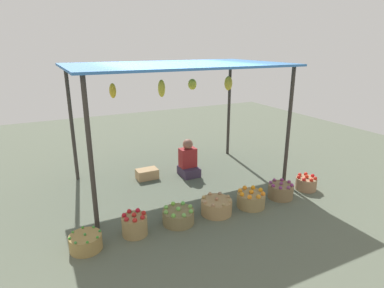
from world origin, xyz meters
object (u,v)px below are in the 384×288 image
at_px(basket_green_chilies, 86,242).
at_px(basket_red_tomatoes, 306,183).
at_px(basket_oranges, 251,199).
at_px(wooden_crate_near_vendor, 147,174).
at_px(basket_red_apples, 135,225).
at_px(basket_purple_onions, 281,191).
at_px(basket_potatoes, 216,206).
at_px(vendor_person, 188,162).
at_px(basket_green_apples, 178,216).

bearing_deg(basket_green_chilies, basket_red_tomatoes, 1.02).
distance_m(basket_oranges, wooden_crate_near_vendor, 2.26).
relative_size(basket_red_apples, basket_red_tomatoes, 0.95).
relative_size(basket_oranges, wooden_crate_near_vendor, 1.12).
height_order(basket_purple_onions, basket_red_tomatoes, basket_purple_onions).
height_order(basket_red_tomatoes, wooden_crate_near_vendor, basket_red_tomatoes).
height_order(basket_oranges, basket_red_tomatoes, basket_oranges).
xyz_separation_m(basket_potatoes, basket_red_tomatoes, (1.99, 0.02, 0.00)).
relative_size(vendor_person, basket_green_chilies, 1.81).
bearing_deg(basket_green_apples, basket_red_apples, -179.51).
bearing_deg(vendor_person, basket_purple_onions, -58.76).
relative_size(basket_potatoes, wooden_crate_near_vendor, 1.19).
bearing_deg(basket_purple_onions, basket_oranges, -177.47).
bearing_deg(vendor_person, basket_red_tomatoes, -44.08).
height_order(basket_green_chilies, basket_potatoes, basket_potatoes).
bearing_deg(basket_oranges, vendor_person, 101.54).
relative_size(basket_green_apples, basket_oranges, 1.02).
height_order(vendor_person, basket_red_tomatoes, vendor_person).
bearing_deg(basket_oranges, basket_green_chilies, 179.84).
xyz_separation_m(basket_green_apples, basket_potatoes, (0.68, -0.01, 0.01)).
xyz_separation_m(basket_green_chilies, basket_oranges, (2.71, -0.01, 0.02)).
bearing_deg(basket_potatoes, basket_red_apples, 179.98).
bearing_deg(basket_green_apples, vendor_person, 59.56).
bearing_deg(basket_green_chilies, wooden_crate_near_vendor, 51.57).
height_order(basket_oranges, basket_purple_onions, basket_oranges).
xyz_separation_m(basket_green_chilies, basket_green_apples, (1.39, 0.05, 0.01)).
bearing_deg(basket_red_apples, basket_green_chilies, -176.04).
relative_size(vendor_person, basket_purple_onions, 1.76).
distance_m(vendor_person, basket_red_apples, 2.35).
bearing_deg(basket_green_apples, basket_oranges, -2.65).
height_order(basket_green_apples, basket_purple_onions, basket_purple_onions).
height_order(vendor_person, basket_green_apples, vendor_person).
bearing_deg(vendor_person, basket_oranges, -78.46).
bearing_deg(basket_purple_onions, vendor_person, 121.24).
xyz_separation_m(basket_red_apples, wooden_crate_near_vendor, (0.82, 1.86, -0.05)).
height_order(basket_oranges, wooden_crate_near_vendor, basket_oranges).
bearing_deg(basket_red_tomatoes, wooden_crate_near_vendor, 143.98).
distance_m(basket_potatoes, basket_purple_onions, 1.32).
bearing_deg(vendor_person, basket_green_apples, -120.44).
xyz_separation_m(basket_red_tomatoes, wooden_crate_near_vendor, (-2.53, 1.84, -0.02)).
bearing_deg(basket_red_apples, basket_green_apples, 0.49).
height_order(basket_green_chilies, basket_red_apples, basket_red_apples).
distance_m(vendor_person, basket_potatoes, 1.70).
relative_size(basket_potatoes, basket_oranges, 1.06).
xyz_separation_m(vendor_person, basket_oranges, (0.35, -1.71, -0.17)).
bearing_deg(basket_green_apples, basket_red_tomatoes, 0.39).
distance_m(basket_green_apples, basket_oranges, 1.32).
xyz_separation_m(basket_green_apples, basket_purple_onions, (1.99, -0.03, 0.02)).
bearing_deg(basket_purple_onions, basket_potatoes, 178.90).
bearing_deg(basket_oranges, basket_red_tomatoes, 3.39).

